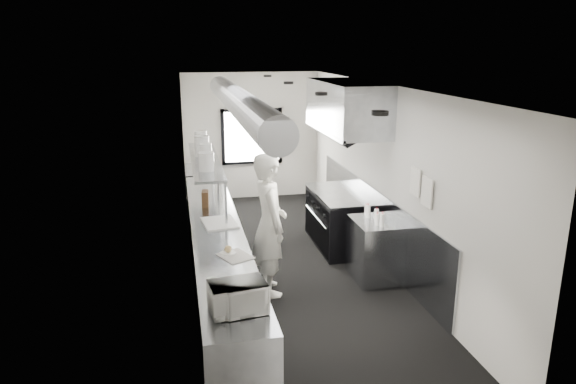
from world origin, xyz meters
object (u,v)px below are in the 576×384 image
line_cook (270,224)px  deli_tub_b (219,290)px  bottle_station (375,250)px  plate_stack_c (202,146)px  prep_counter (218,257)px  range (340,219)px  squeeze_bottle_d (368,211)px  far_work_table (203,190)px  exhaust_hood (346,107)px  plate_stack_b (205,152)px  squeeze_bottle_b (377,219)px  squeeze_bottle_c (376,215)px  squeeze_bottle_e (366,210)px  microwave (238,297)px  small_plate (228,253)px  plate_stack_a (206,162)px  pass_shelf (205,161)px  knife_block (205,198)px  deli_tub_a (212,283)px  plate_stack_d (201,141)px  cutting_board (220,223)px  squeeze_bottle_a (382,220)px

line_cook → deli_tub_b: (-0.84, -1.78, -0.04)m
bottle_station → plate_stack_c: bearing=141.1°
prep_counter → range: size_ratio=3.75×
squeeze_bottle_d → far_work_table: bearing=120.9°
line_cook → plate_stack_c: size_ratio=5.80×
line_cook → plate_stack_c: bearing=16.1°
exhaust_hood → plate_stack_b: exhaust_hood is taller
plate_stack_b → squeeze_bottle_b: plate_stack_b is taller
squeeze_bottle_c → squeeze_bottle_e: squeeze_bottle_c is taller
microwave → plate_stack_b: plate_stack_b is taller
far_work_table → squeeze_bottle_c: size_ratio=6.35×
small_plate → plate_stack_a: plate_stack_a is taller
prep_counter → pass_shelf: 1.85m
bottle_station → knife_block: bearing=152.2°
bottle_station → deli_tub_a: bearing=-146.1°
range → bottle_station: size_ratio=1.78×
prep_counter → knife_block: knife_block is taller
plate_stack_d → deli_tub_a: bearing=-91.7°
exhaust_hood → squeeze_bottle_d: 1.85m
squeeze_bottle_d → prep_counter: bearing=179.3°
deli_tub_a → small_plate: bearing=73.8°
cutting_board → squeeze_bottle_d: 2.18m
prep_counter → small_plate: (0.07, -0.99, 0.46)m
deli_tub_a → plate_stack_d: plate_stack_d is taller
pass_shelf → range: size_ratio=1.88×
squeeze_bottle_a → squeeze_bottle_c: size_ratio=1.02×
knife_block → squeeze_bottle_e: 2.53m
exhaust_hood → deli_tub_b: bearing=-125.9°
cutting_board → squeeze_bottle_b: size_ratio=3.58×
far_work_table → plate_stack_d: (-0.07, -1.43, 1.29)m
microwave → plate_stack_a: size_ratio=1.82×
range → bottle_station: range is taller
exhaust_hood → bottle_station: exhaust_hood is taller
deli_tub_b → plate_stack_d: (0.06, 4.36, 0.78)m
plate_stack_b → plate_stack_a: bearing=-91.9°
plate_stack_d → squeeze_bottle_c: size_ratio=1.77×
far_work_table → plate_stack_c: (-0.08, -1.98, 1.29)m
plate_stack_b → squeeze_bottle_c: size_ratio=1.50×
line_cook → plate_stack_b: bearing=19.7°
small_plate → plate_stack_b: size_ratio=0.67×
bottle_station → knife_block: knife_block is taller
deli_tub_b → squeeze_bottle_a: size_ratio=0.78×
exhaust_hood → deli_tub_b: 4.30m
microwave → deli_tub_b: (-0.15, 0.37, -0.09)m
plate_stack_b → deli_tub_a: bearing=-92.6°
cutting_board → plate_stack_a: 0.94m
pass_shelf → squeeze_bottle_c: bearing=-36.6°
bottle_station → plate_stack_a: size_ratio=3.32×
line_cook → squeeze_bottle_a: size_ratio=10.35×
pass_shelf → squeeze_bottle_c: size_ratio=15.86×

